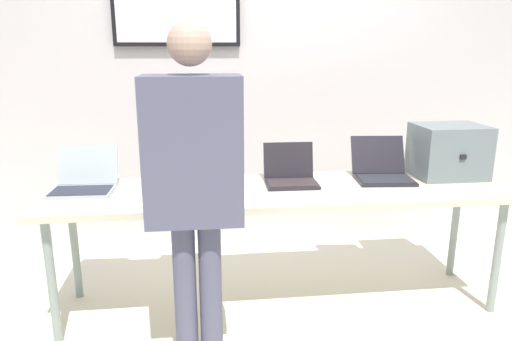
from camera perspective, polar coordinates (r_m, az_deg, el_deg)
name	(u,v)px	position (r m, az deg, el deg)	size (l,w,h in m)	color
ground	(279,306)	(3.21, 2.79, -16.07)	(8.00, 8.00, 0.04)	beige
back_wall	(256,85)	(3.88, 0.02, 10.39)	(8.00, 0.11, 2.63)	silver
workbench	(280,197)	(2.90, 2.98, -3.18)	(2.84, 0.70, 0.79)	beige
equipment_box	(448,151)	(3.36, 22.32, 2.22)	(0.44, 0.36, 0.35)	slate
laptop_station_0	(84,181)	(3.01, -20.14, -1.19)	(0.38, 0.36, 0.25)	#A8B6B8
laptop_station_1	(187,178)	(2.93, -8.38, -0.88)	(0.37, 0.37, 0.24)	black
laptop_station_2	(290,174)	(2.98, 4.19, -0.48)	(0.33, 0.30, 0.24)	#262228
laptop_station_3	(382,170)	(3.18, 15.02, 0.07)	(0.39, 0.40, 0.26)	#232028
person	(194,176)	(2.17, -7.53, -0.61)	(0.44, 0.58, 1.74)	#54556D
paper_sheet	(242,198)	(2.69, -1.75, -3.37)	(0.23, 0.31, 0.00)	white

